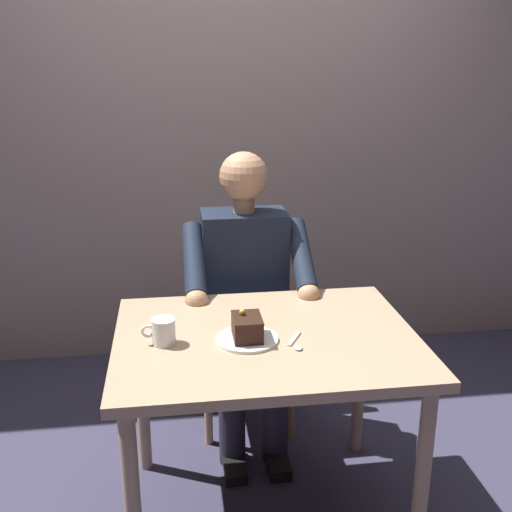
% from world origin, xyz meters
% --- Properties ---
extents(ground_plane, '(14.00, 14.00, 0.00)m').
position_xyz_m(ground_plane, '(0.00, 0.00, 0.00)').
color(ground_plane, '#36344C').
extents(cafe_rear_panel, '(6.40, 0.12, 3.00)m').
position_xyz_m(cafe_rear_panel, '(0.00, -1.45, 1.50)').
color(cafe_rear_panel, gray).
rests_on(cafe_rear_panel, ground).
extents(dining_table, '(1.02, 0.79, 0.73)m').
position_xyz_m(dining_table, '(0.00, 0.00, 0.64)').
color(dining_table, tan).
rests_on(dining_table, ground).
extents(chair, '(0.42, 0.42, 0.89)m').
position_xyz_m(chair, '(0.00, -0.72, 0.49)').
color(chair, tan).
rests_on(chair, ground).
extents(seated_person, '(0.53, 0.58, 1.26)m').
position_xyz_m(seated_person, '(0.00, -0.55, 0.65)').
color(seated_person, '#182132').
rests_on(seated_person, ground).
extents(dessert_plate, '(0.21, 0.21, 0.01)m').
position_xyz_m(dessert_plate, '(0.07, 0.03, 0.73)').
color(dessert_plate, white).
rests_on(dessert_plate, dining_table).
extents(cake_slice, '(0.10, 0.13, 0.10)m').
position_xyz_m(cake_slice, '(0.07, 0.03, 0.78)').
color(cake_slice, '#311A14').
rests_on(cake_slice, dessert_plate).
extents(coffee_cup, '(0.11, 0.08, 0.09)m').
position_xyz_m(coffee_cup, '(0.34, 0.02, 0.78)').
color(coffee_cup, white).
rests_on(coffee_cup, dining_table).
extents(dessert_spoon, '(0.06, 0.14, 0.01)m').
position_xyz_m(dessert_spoon, '(-0.09, 0.09, 0.73)').
color(dessert_spoon, silver).
rests_on(dessert_spoon, dining_table).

